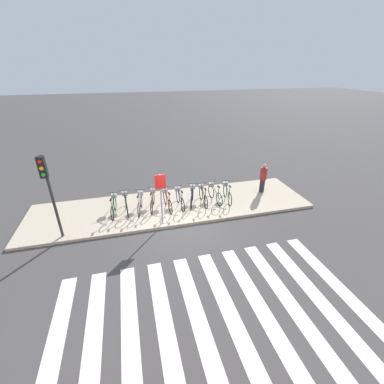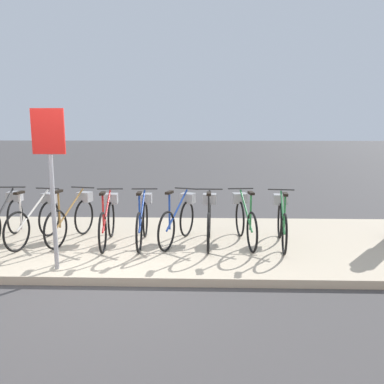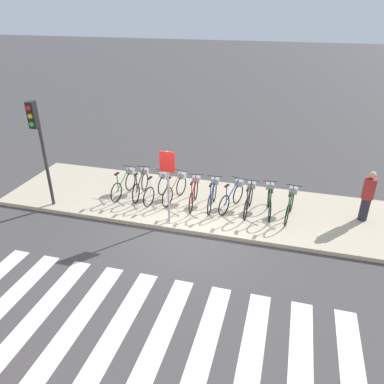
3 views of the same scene
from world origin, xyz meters
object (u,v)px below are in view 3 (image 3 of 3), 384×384
object	(u,v)px
parked_bicycle_1	(141,183)
parked_bicycle_7	(249,199)
parked_bicycle_9	(290,204)
pedestrian	(368,195)
traffic_light	(38,133)
parked_bicycle_8	(269,200)
parked_bicycle_0	(125,183)
sign_post	(168,175)
parked_bicycle_5	(213,194)
parked_bicycle_2	(157,187)
parked_bicycle_4	(194,192)
parked_bicycle_6	(233,195)
parked_bicycle_3	(176,188)

from	to	relation	value
parked_bicycle_1	parked_bicycle_7	distance (m)	3.60
parked_bicycle_1	parked_bicycle_9	size ratio (longest dim) A/B	1.00
pedestrian	traffic_light	bearing A→B (deg)	-169.65
parked_bicycle_7	parked_bicycle_9	distance (m)	1.23
parked_bicycle_8	pedestrian	xyz separation A→B (m)	(2.74, 0.30, 0.39)
parked_bicycle_0	sign_post	xyz separation A→B (m)	(1.98, -1.29, 1.08)
parked_bicycle_8	parked_bicycle_5	bearing A→B (deg)	-177.13
sign_post	traffic_light	bearing A→B (deg)	-179.22
traffic_light	parked_bicycle_9	bearing A→B (deg)	10.23
parked_bicycle_0	parked_bicycle_2	distance (m)	1.16
parked_bicycle_4	parked_bicycle_8	xyz separation A→B (m)	(2.35, 0.11, 0.00)
parked_bicycle_2	parked_bicycle_7	world-z (taller)	same
parked_bicycle_0	traffic_light	world-z (taller)	traffic_light
parked_bicycle_4	parked_bicycle_9	world-z (taller)	same
parked_bicycle_1	parked_bicycle_2	world-z (taller)	same
traffic_light	parked_bicycle_5	bearing A→B (deg)	15.06
parked_bicycle_0	parked_bicycle_9	bearing A→B (deg)	-0.27
parked_bicycle_6	parked_bicycle_8	distance (m)	1.12
parked_bicycle_0	parked_bicycle_5	distance (m)	3.00
parked_bicycle_3	parked_bicycle_4	world-z (taller)	same
parked_bicycle_4	parked_bicycle_6	distance (m)	1.23
traffic_light	parked_bicycle_3	bearing A→B (deg)	21.68
parked_bicycle_4	parked_bicycle_8	distance (m)	2.35
parked_bicycle_3	parked_bicycle_5	world-z (taller)	same
parked_bicycle_5	pedestrian	xyz separation A→B (m)	(4.49, 0.39, 0.39)
parked_bicycle_0	traffic_light	distance (m)	3.09
parked_bicycle_6	parked_bicycle_9	size ratio (longest dim) A/B	0.96
parked_bicycle_3	parked_bicycle_5	size ratio (longest dim) A/B	0.98
parked_bicycle_9	parked_bicycle_0	bearing A→B (deg)	179.73
parked_bicycle_3	parked_bicycle_4	bearing A→B (deg)	-13.81
pedestrian	traffic_light	distance (m)	9.74
parked_bicycle_3	parked_bicycle_9	distance (m)	3.63
parked_bicycle_1	pedestrian	distance (m)	6.97
parked_bicycle_6	parked_bicycle_1	bearing A→B (deg)	179.02
parked_bicycle_7	pedestrian	bearing A→B (deg)	6.55
parked_bicycle_2	traffic_light	size ratio (longest dim) A/B	0.46
sign_post	parked_bicycle_7	bearing A→B (deg)	30.81
parked_bicycle_1	parked_bicycle_8	distance (m)	4.21
pedestrian	traffic_light	xyz separation A→B (m)	(-9.45, -1.73, 1.59)
parked_bicycle_2	parked_bicycle_6	size ratio (longest dim) A/B	1.03
parked_bicycle_8	parked_bicycle_6	bearing A→B (deg)	-179.42
parked_bicycle_6	parked_bicycle_5	bearing A→B (deg)	-173.04
parked_bicycle_7	parked_bicycle_1	bearing A→B (deg)	178.04
parked_bicycle_1	parked_bicycle_8	bearing A→B (deg)	-0.56
parked_bicycle_8	traffic_light	bearing A→B (deg)	-168.03
traffic_light	sign_post	size ratio (longest dim) A/B	1.50
parked_bicycle_9	parked_bicycle_8	bearing A→B (deg)	170.92
parked_bicycle_4	traffic_light	world-z (taller)	traffic_light
parked_bicycle_2	parked_bicycle_3	size ratio (longest dim) A/B	1.01
sign_post	parked_bicycle_4	bearing A→B (deg)	71.66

